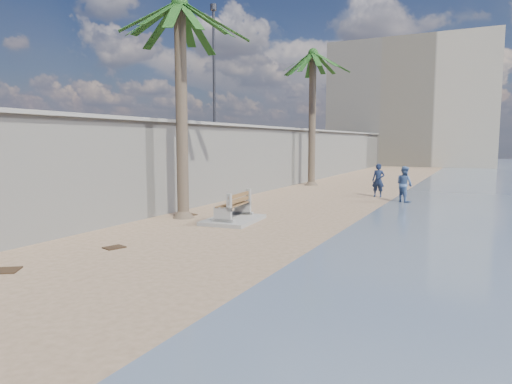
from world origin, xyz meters
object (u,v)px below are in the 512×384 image
(palm_back, at_px, (313,55))
(person_a, at_px, (378,178))
(palm_mid, at_px, (180,7))
(person_b, at_px, (404,182))
(bench_far, at_px, (233,209))

(palm_back, bearing_deg, person_a, -40.19)
(person_a, bearing_deg, palm_mid, -115.78)
(person_a, xyz_separation_m, person_b, (1.47, -1.40, -0.05))
(palm_mid, relative_size, person_a, 4.40)
(bench_far, height_order, person_a, person_a)
(person_b, bearing_deg, palm_mid, 91.26)
(bench_far, height_order, person_b, person_b)
(palm_mid, height_order, person_b, palm_mid)
(palm_mid, xyz_separation_m, palm_back, (-0.03, 13.78, 0.59))
(palm_mid, bearing_deg, person_b, 51.26)
(bench_far, relative_size, person_b, 1.36)
(person_a, distance_m, person_b, 2.03)
(palm_mid, relative_size, palm_back, 0.93)
(bench_far, height_order, palm_back, palm_back)
(palm_mid, bearing_deg, bench_far, 3.18)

